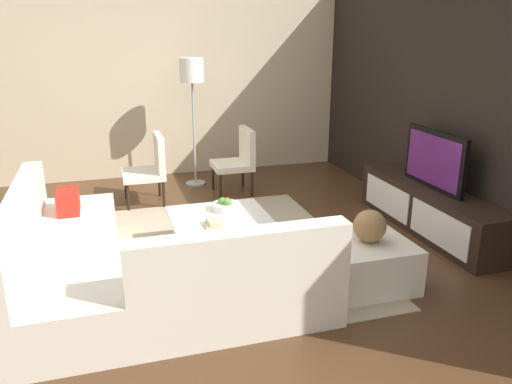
# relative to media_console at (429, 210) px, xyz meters

# --- Properties ---
(ground_plane) EXTENTS (14.00, 14.00, 0.00)m
(ground_plane) POSITION_rel_media_console_xyz_m (-0.00, -2.40, -0.25)
(ground_plane) COLOR #4C301C
(feature_wall_back) EXTENTS (6.40, 0.12, 2.80)m
(feature_wall_back) POSITION_rel_media_console_xyz_m (-0.00, 0.30, 1.15)
(feature_wall_back) COLOR black
(feature_wall_back) RESTS_ON ground
(side_wall_left) EXTENTS (0.12, 5.20, 2.80)m
(side_wall_left) POSITION_rel_media_console_xyz_m (-3.20, -2.20, 1.15)
(side_wall_left) COLOR beige
(side_wall_left) RESTS_ON ground
(area_rug) EXTENTS (3.06, 2.72, 0.01)m
(area_rug) POSITION_rel_media_console_xyz_m (-0.10, -2.40, -0.24)
(area_rug) COLOR tan
(area_rug) RESTS_ON ground
(media_console) EXTENTS (2.12, 0.48, 0.50)m
(media_console) POSITION_rel_media_console_xyz_m (0.00, 0.00, 0.00)
(media_console) COLOR black
(media_console) RESTS_ON ground
(television) EXTENTS (0.96, 0.06, 0.61)m
(television) POSITION_rel_media_console_xyz_m (-0.00, 0.00, 0.56)
(television) COLOR black
(television) RESTS_ON media_console
(sectional_couch) EXTENTS (2.52, 2.42, 0.83)m
(sectional_couch) POSITION_rel_media_console_xyz_m (0.54, -3.26, 0.03)
(sectional_couch) COLOR silver
(sectional_couch) RESTS_ON ground
(coffee_table) EXTENTS (0.92, 0.94, 0.38)m
(coffee_table) POSITION_rel_media_console_xyz_m (-0.10, -2.30, -0.05)
(coffee_table) COLOR black
(coffee_table) RESTS_ON ground
(accent_chair_near) EXTENTS (0.56, 0.51, 0.87)m
(accent_chair_near) POSITION_rel_media_console_xyz_m (-1.85, -2.79, 0.24)
(accent_chair_near) COLOR black
(accent_chair_near) RESTS_ON ground
(floor_lamp) EXTENTS (0.32, 0.32, 1.75)m
(floor_lamp) POSITION_rel_media_console_xyz_m (-2.49, -2.11, 1.24)
(floor_lamp) COLOR #A5A5AA
(floor_lamp) RESTS_ON ground
(ottoman) EXTENTS (0.70, 0.70, 0.40)m
(ottoman) POSITION_rel_media_console_xyz_m (0.89, -1.23, -0.05)
(ottoman) COLOR silver
(ottoman) RESTS_ON ground
(fruit_bowl) EXTENTS (0.28, 0.28, 0.13)m
(fruit_bowl) POSITION_rel_media_console_xyz_m (-0.28, -2.20, 0.18)
(fruit_bowl) COLOR silver
(fruit_bowl) RESTS_ON coffee_table
(accent_chair_far) EXTENTS (0.54, 0.51, 0.87)m
(accent_chair_far) POSITION_rel_media_console_xyz_m (-1.96, -1.62, 0.24)
(accent_chair_far) COLOR black
(accent_chair_far) RESTS_ON ground
(decorative_ball) EXTENTS (0.28, 0.28, 0.28)m
(decorative_ball) POSITION_rel_media_console_xyz_m (0.89, -1.23, 0.29)
(decorative_ball) COLOR #997247
(decorative_ball) RESTS_ON ottoman
(book_stack) EXTENTS (0.18, 0.15, 0.06)m
(book_stack) POSITION_rel_media_console_xyz_m (0.12, -2.41, 0.16)
(book_stack) COLOR #CCB78C
(book_stack) RESTS_ON coffee_table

